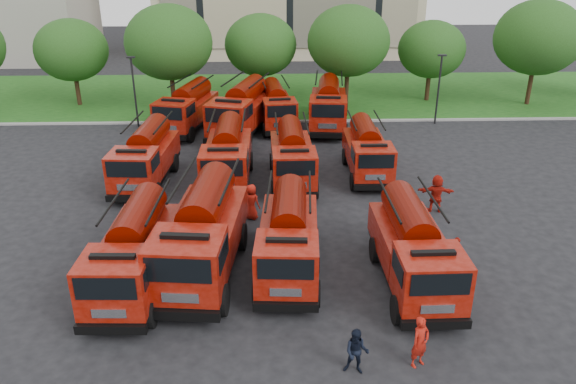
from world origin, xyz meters
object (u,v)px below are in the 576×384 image
(fire_truck_2, at_px, (288,237))
(firefighter_3, at_px, (434,270))
(firefighter_5, at_px, (434,211))
(firefighter_4, at_px, (252,218))
(fire_truck_0, at_px, (134,251))
(fire_truck_5, at_px, (227,155))
(fire_truck_8, at_px, (187,108))
(fire_truck_1, at_px, (202,233))
(firefighter_0, at_px, (417,364))
(firefighter_2, at_px, (453,271))
(fire_truck_6, at_px, (292,156))
(fire_truck_11, at_px, (328,105))
(fire_truck_3, at_px, (414,248))
(fire_truck_9, at_px, (242,109))
(firefighter_1, at_px, (355,372))
(fire_truck_10, at_px, (276,106))
(fire_truck_4, at_px, (146,156))
(fire_truck_7, at_px, (367,150))

(fire_truck_2, xyz_separation_m, firefighter_3, (6.04, -0.24, -1.55))
(firefighter_5, bearing_deg, firefighter_4, 10.76)
(fire_truck_0, xyz_separation_m, fire_truck_5, (2.92, 10.42, 0.04))
(fire_truck_0, distance_m, fire_truck_2, 6.09)
(fire_truck_8, bearing_deg, fire_truck_1, -66.57)
(firefighter_4, height_order, firefighter_5, firefighter_5)
(firefighter_4, bearing_deg, firefighter_0, 148.95)
(fire_truck_1, xyz_separation_m, firefighter_2, (10.30, -0.31, -1.78))
(fire_truck_6, xyz_separation_m, firefighter_5, (7.05, -4.14, -1.53))
(fire_truck_11, height_order, firefighter_5, fire_truck_11)
(fire_truck_3, height_order, fire_truck_5, fire_truck_5)
(fire_truck_2, bearing_deg, fire_truck_9, 101.99)
(fire_truck_8, distance_m, firefighter_1, 26.69)
(fire_truck_3, relative_size, fire_truck_6, 1.04)
(fire_truck_2, relative_size, fire_truck_11, 0.92)
(fire_truck_8, bearing_deg, fire_truck_5, -56.06)
(fire_truck_8, xyz_separation_m, fire_truck_10, (6.33, 0.57, -0.10))
(firefighter_3, bearing_deg, firefighter_5, -143.82)
(fire_truck_0, relative_size, firefighter_2, 4.54)
(fire_truck_10, distance_m, fire_truck_11, 3.79)
(fire_truck_6, bearing_deg, fire_truck_4, 178.91)
(fire_truck_11, bearing_deg, fire_truck_4, -132.44)
(fire_truck_2, xyz_separation_m, firefighter_5, (7.58, 5.32, -1.55))
(firefighter_2, distance_m, firefighter_5, 5.66)
(fire_truck_0, bearing_deg, fire_truck_4, 100.91)
(fire_truck_0, distance_m, fire_truck_5, 10.82)
(firefighter_0, relative_size, firefighter_1, 1.13)
(fire_truck_1, distance_m, fire_truck_11, 20.48)
(firefighter_0, bearing_deg, firefighter_2, 31.05)
(fire_truck_8, relative_size, firefighter_3, 5.03)
(fire_truck_6, relative_size, fire_truck_7, 1.05)
(fire_truck_3, relative_size, firefighter_5, 3.57)
(fire_truck_1, bearing_deg, fire_truck_0, -152.56)
(fire_truck_0, distance_m, fire_truck_7, 15.72)
(fire_truck_3, relative_size, fire_truck_7, 1.08)
(firefighter_5, bearing_deg, fire_truck_5, -13.53)
(fire_truck_6, bearing_deg, fire_truck_1, -113.86)
(fire_truck_7, height_order, firefighter_4, fire_truck_7)
(fire_truck_5, xyz_separation_m, fire_truck_8, (-3.48, 9.72, -0.02))
(fire_truck_4, bearing_deg, fire_truck_3, -36.26)
(fire_truck_0, distance_m, fire_truck_6, 12.33)
(fire_truck_8, bearing_deg, firefighter_1, -57.20)
(fire_truck_4, relative_size, fire_truck_10, 1.04)
(fire_truck_8, distance_m, firefighter_2, 23.66)
(fire_truck_6, relative_size, firefighter_2, 4.33)
(fire_truck_2, xyz_separation_m, fire_truck_8, (-6.56, 19.14, 0.06))
(fire_truck_4, distance_m, firefighter_0, 19.28)
(fire_truck_6, height_order, fire_truck_8, fire_truck_8)
(firefighter_1, bearing_deg, fire_truck_7, 93.66)
(firefighter_3, bearing_deg, fire_truck_2, -40.65)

